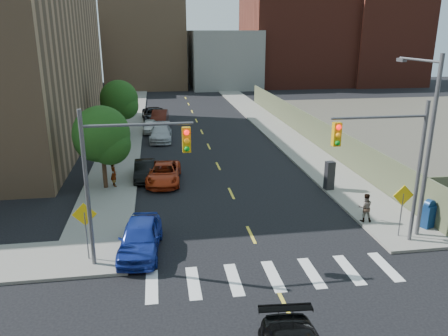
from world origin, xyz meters
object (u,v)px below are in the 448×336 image
object	(u,v)px
parked_car_red	(164,173)
pedestrian_east	(365,207)
payphone	(329,175)
pedestrian_west	(114,174)
parked_car_white	(150,126)
parked_car_grey	(154,115)
parked_car_silver	(161,133)
parked_car_maroon	(160,117)
parked_car_black	(145,170)
parked_car_blue	(140,237)
mailbox	(428,214)

from	to	relation	value
parked_car_red	pedestrian_east	world-z (taller)	pedestrian_east
payphone	pedestrian_west	size ratio (longest dim) A/B	1.12
parked_car_red	parked_car_white	size ratio (longest dim) A/B	1.26
parked_car_red	parked_car_grey	size ratio (longest dim) A/B	0.87
parked_car_white	payphone	bearing A→B (deg)	-59.81
parked_car_silver	parked_car_grey	xyz separation A→B (m)	(-0.62, 9.43, 0.05)
parked_car_white	pedestrian_east	bearing A→B (deg)	-65.37
parked_car_maroon	payphone	distance (m)	25.34
parked_car_black	pedestrian_west	distance (m)	2.54
parked_car_silver	parked_car_maroon	world-z (taller)	parked_car_maroon
parked_car_red	parked_car_silver	bearing A→B (deg)	94.89
parked_car_silver	pedestrian_west	xyz separation A→B (m)	(-3.26, -12.78, 0.26)
parked_car_maroon	payphone	world-z (taller)	payphone
parked_car_silver	payphone	xyz separation A→B (m)	(10.50, -15.51, 0.36)
parked_car_red	payphone	world-z (taller)	payphone
parked_car_red	parked_car_white	world-z (taller)	parked_car_red
parked_car_white	parked_car_silver	bearing A→B (deg)	-75.17
parked_car_black	parked_car_white	size ratio (longest dim) A/B	1.02
payphone	pedestrian_west	xyz separation A→B (m)	(-13.76, 2.72, -0.10)
parked_car_silver	pedestrian_east	world-z (taller)	pedestrian_east
parked_car_blue	parked_car_black	xyz separation A→B (m)	(0.00, 10.76, -0.13)
payphone	pedestrian_west	bearing A→B (deg)	161.04
parked_car_silver	parked_car_white	world-z (taller)	parked_car_silver
parked_car_silver	pedestrian_east	xyz separation A→B (m)	(10.50, -20.54, 0.21)
parked_car_black	parked_car_red	xyz separation A→B (m)	(1.30, -0.95, 0.02)
parked_car_maroon	parked_car_silver	bearing A→B (deg)	-84.42
parked_car_maroon	pedestrian_east	bearing A→B (deg)	-63.93
mailbox	pedestrian_west	bearing A→B (deg)	130.39
parked_car_black	mailbox	bearing A→B (deg)	-34.62
parked_car_white	pedestrian_east	size ratio (longest dim) A/B	2.43
mailbox	payphone	bearing A→B (deg)	93.58
parked_car_grey	pedestrian_west	distance (m)	22.37
parked_car_black	parked_car_maroon	distance (m)	18.80
parked_car_red	pedestrian_west	distance (m)	3.34
parked_car_red	payphone	xyz separation A→B (m)	(10.50, -3.36, 0.41)
pedestrian_east	parked_car_grey	bearing A→B (deg)	-57.87
parked_car_black	parked_car_grey	distance (m)	20.64
parked_car_silver	parked_car_white	distance (m)	3.79
parked_car_black	parked_car_white	distance (m)	14.85
parked_car_blue	parked_car_red	bearing A→B (deg)	87.75
parked_car_grey	pedestrian_west	world-z (taller)	pedestrian_west
parked_car_blue	parked_car_white	size ratio (longest dim) A/B	1.19
parked_car_white	mailbox	world-z (taller)	mailbox
parked_car_black	parked_car_silver	bearing A→B (deg)	84.45
parked_car_maroon	payphone	size ratio (longest dim) A/B	2.56
parked_car_black	pedestrian_west	size ratio (longest dim) A/B	2.35
pedestrian_east	parked_car_silver	bearing A→B (deg)	-51.16
parked_car_black	payphone	distance (m)	12.57
parked_car_black	parked_car_silver	size ratio (longest dim) A/B	0.79
parked_car_red	pedestrian_west	bearing A→B (deg)	-164.11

